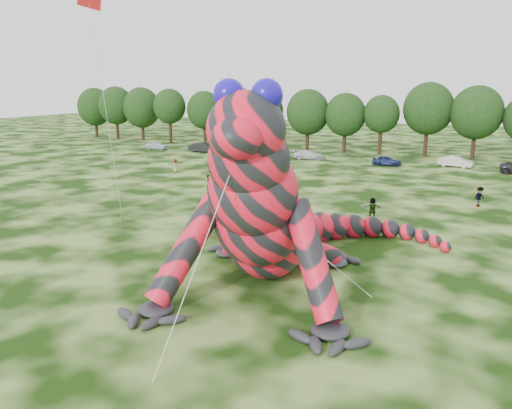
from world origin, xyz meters
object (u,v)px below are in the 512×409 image
at_px(car_5, 456,162).
at_px(spectator_4, 175,166).
at_px(tree_3, 170,116).
at_px(tree_8, 345,123).
at_px(tree_1, 116,113).
at_px(spectator_2, 480,197).
at_px(tree_5, 237,116).
at_px(tree_11, 476,122).
at_px(car_2, 259,151).
at_px(car_3, 309,155).
at_px(car_4, 387,161).
at_px(tree_4, 205,117).
at_px(spectator_0, 209,184).
at_px(tree_9, 381,125).
at_px(car_0, 157,145).
at_px(flying_kite, 92,20).
at_px(tree_7, 308,120).
at_px(spectator_1, 216,178).
at_px(tree_0, 95,113).
at_px(car_1, 203,147).
at_px(spectator_5, 372,208).
at_px(tree_2, 142,114).
at_px(tree_10, 427,119).
at_px(inflatable_gecko, 274,179).
at_px(tree_6, 263,119).

bearing_deg(car_5, spectator_4, 132.34).
height_order(tree_3, tree_8, tree_3).
distance_m(tree_1, spectator_2, 70.44).
relative_size(tree_5, car_5, 2.35).
height_order(tree_11, car_2, tree_11).
xyz_separation_m(tree_3, car_3, (28.86, -8.81, -4.08)).
height_order(tree_8, car_4, tree_8).
xyz_separation_m(tree_4, spectator_0, (21.22, -35.55, -3.62)).
height_order(tree_4, tree_9, tree_4).
distance_m(tree_9, car_5, 13.92).
bearing_deg(car_0, flying_kite, -148.51).
height_order(car_4, spectator_0, spectator_0).
distance_m(tree_7, car_0, 24.29).
distance_m(flying_kite, tree_3, 57.57).
bearing_deg(spectator_1, spectator_0, 28.90).
height_order(tree_0, car_1, tree_0).
height_order(tree_5, car_5, tree_5).
bearing_deg(car_1, spectator_5, -132.96).
distance_m(tree_5, car_4, 29.64).
xyz_separation_m(tree_2, tree_10, (50.41, -0.18, 0.43)).
relative_size(tree_0, tree_3, 1.01).
bearing_deg(tree_4, car_1, -61.29).
relative_size(flying_kite, tree_5, 1.64).
bearing_deg(tree_9, car_4, -73.88).
bearing_deg(tree_11, tree_10, 176.56).
distance_m(car_5, spectator_1, 31.86).
relative_size(inflatable_gecko, spectator_2, 12.19).
bearing_deg(tree_3, tree_5, 6.20).
xyz_separation_m(tree_7, tree_8, (5.86, 0.18, -0.27)).
xyz_separation_m(tree_1, car_3, (41.50, -9.79, -4.26)).
height_order(flying_kite, tree_8, flying_kite).
height_order(tree_3, spectator_2, tree_3).
relative_size(tree_0, tree_11, 0.94).
bearing_deg(tree_11, tree_6, -177.24).
distance_m(flying_kite, tree_7, 49.98).
xyz_separation_m(car_3, car_5, (18.95, 1.42, 0.05)).
xyz_separation_m(tree_2, tree_5, (19.89, -0.33, 0.08)).
distance_m(tree_8, spectator_1, 31.52).
bearing_deg(car_5, tree_8, 77.30).
height_order(tree_0, tree_1, tree_1).
bearing_deg(flying_kite, car_4, 73.81).
bearing_deg(car_5, tree_6, 88.14).
bearing_deg(tree_6, spectator_4, -90.81).
bearing_deg(tree_7, tree_11, 3.33).
bearing_deg(car_0, car_5, -88.33).
height_order(flying_kite, spectator_1, flying_kite).
distance_m(tree_6, car_5, 30.74).
xyz_separation_m(car_5, spectator_1, (-21.42, -23.59, 0.22)).
relative_size(tree_8, spectator_4, 5.74).
xyz_separation_m(tree_0, tree_6, (37.00, -2.55, -0.01)).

